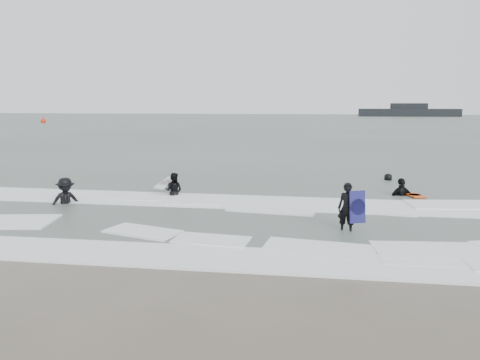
% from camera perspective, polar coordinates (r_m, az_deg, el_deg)
% --- Properties ---
extents(ground, '(320.00, 320.00, 0.00)m').
position_cam_1_polar(ground, '(12.50, -3.84, -8.66)').
color(ground, brown).
rests_on(ground, ground).
extents(sea, '(320.00, 320.00, 0.00)m').
position_cam_1_polar(sea, '(91.68, 7.85, 6.85)').
color(sea, '#47544C').
rests_on(sea, ground).
extents(surfer_centre, '(0.65, 0.52, 1.55)m').
position_cam_1_polar(surfer_centre, '(14.52, 12.83, -6.31)').
color(surfer_centre, black).
rests_on(surfer_centre, ground).
extents(surfer_wading, '(0.81, 0.66, 1.56)m').
position_cam_1_polar(surfer_wading, '(19.81, -8.06, -2.00)').
color(surfer_wading, black).
rests_on(surfer_wading, ground).
extents(surfer_breaker, '(1.39, 1.37, 1.92)m').
position_cam_1_polar(surfer_breaker, '(19.16, -20.42, -2.89)').
color(surfer_breaker, black).
rests_on(surfer_breaker, ground).
extents(surfer_right_near, '(1.23, 0.87, 1.93)m').
position_cam_1_polar(surfer_right_near, '(20.75, 19.06, -1.91)').
color(surfer_right_near, black).
rests_on(surfer_right_near, ground).
extents(surfer_right_far, '(0.87, 0.70, 1.54)m').
position_cam_1_polar(surfer_right_far, '(24.63, 17.59, -0.13)').
color(surfer_right_far, black).
rests_on(surfer_right_far, ground).
extents(surf_foam, '(30.03, 9.06, 0.09)m').
position_cam_1_polar(surf_foam, '(15.98, -0.78, -4.50)').
color(surf_foam, white).
rests_on(surf_foam, ground).
extents(bodyboards, '(11.11, 6.75, 1.25)m').
position_cam_1_polar(bodyboards, '(17.80, 8.07, -1.64)').
color(bodyboards, '#10104A').
rests_on(bodyboards, ground).
extents(buoy, '(1.00, 1.00, 1.65)m').
position_cam_1_polar(buoy, '(101.88, -22.86, 6.65)').
color(buoy, red).
rests_on(buoy, ground).
extents(vessel_horizon, '(28.75, 5.13, 3.90)m').
position_cam_1_polar(vessel_horizon, '(149.45, 19.86, 7.84)').
color(vessel_horizon, black).
rests_on(vessel_horizon, ground).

